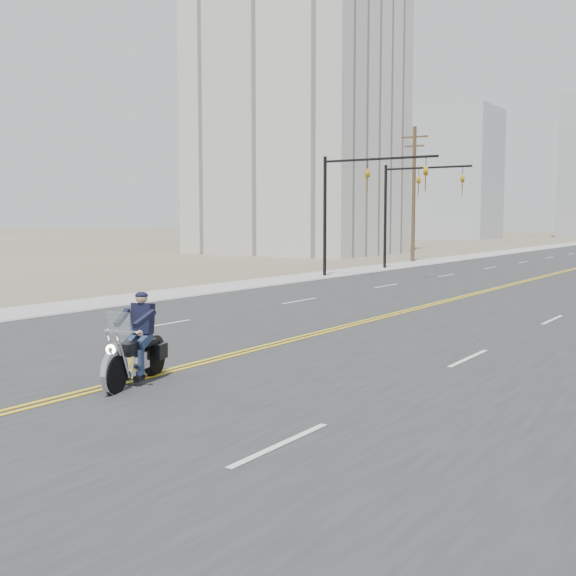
% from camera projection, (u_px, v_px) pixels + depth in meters
% --- Properties ---
extents(sidewalk_left, '(3.00, 200.00, 0.01)m').
position_uv_depth(sidewalk_left, '(509.00, 252.00, 74.44)').
color(sidewalk_left, '#A5A5A0').
rests_on(sidewalk_left, ground).
extents(traffic_mast_left, '(7.10, 0.26, 7.00)m').
position_uv_depth(traffic_mast_left, '(355.00, 191.00, 41.14)').
color(traffic_mast_left, black).
rests_on(traffic_mast_left, ground).
extents(traffic_mast_far, '(6.10, 0.26, 7.00)m').
position_uv_depth(traffic_mast_far, '(408.00, 196.00, 47.95)').
color(traffic_mast_far, black).
rests_on(traffic_mast_far, ground).
extents(utility_pole_left, '(2.20, 0.30, 10.50)m').
position_uv_depth(utility_pole_left, '(414.00, 192.00, 56.27)').
color(utility_pole_left, brown).
rests_on(utility_pole_left, ground).
extents(apartment_block, '(18.00, 14.00, 30.00)m').
position_uv_depth(apartment_block, '(297.00, 98.00, 69.74)').
color(apartment_block, silver).
rests_on(apartment_block, ground).
extents(haze_bldg_a, '(14.00, 12.00, 22.00)m').
position_uv_depth(haze_bldg_a, '(453.00, 174.00, 123.63)').
color(haze_bldg_a, '#B7BCC6').
rests_on(haze_bldg_a, ground).
extents(haze_bldg_f, '(12.00, 12.00, 16.00)m').
position_uv_depth(haze_bldg_f, '(409.00, 196.00, 144.63)').
color(haze_bldg_f, '#ADB2B7').
rests_on(haze_bldg_f, ground).
extents(motorcyclist, '(1.73, 2.60, 1.88)m').
position_uv_depth(motorcyclist, '(135.00, 339.00, 14.63)').
color(motorcyclist, black).
rests_on(motorcyclist, ground).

